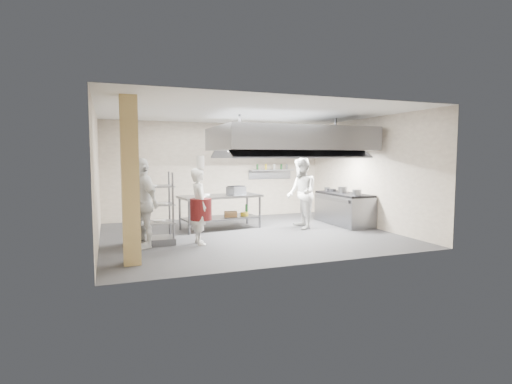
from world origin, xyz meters
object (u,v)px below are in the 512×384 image
object	(u,v)px
pass_rack	(149,209)
stockpot	(343,190)
cooking_range	(344,210)
chef_plating	(142,203)
chef_head	(199,206)
chef_line	(301,193)
griddle	(236,191)
island	(220,212)

from	to	relation	value
pass_rack	stockpot	distance (m)	5.55
cooking_range	chef_plating	distance (m)	5.80
pass_rack	chef_head	world-z (taller)	chef_head
chef_head	stockpot	world-z (taller)	chef_head
cooking_range	pass_rack	bearing A→B (deg)	-171.22
chef_line	griddle	world-z (taller)	chef_line
chef_head	stockpot	xyz separation A→B (m)	(4.44, 1.18, 0.15)
island	cooking_range	distance (m)	3.57
chef_plating	chef_head	bearing A→B (deg)	61.03
cooking_range	chef_plating	world-z (taller)	chef_plating
cooking_range	stockpot	xyz separation A→B (m)	(-0.04, 0.01, 0.57)
pass_rack	chef_line	xyz separation A→B (m)	(4.04, 0.63, 0.16)
cooking_range	griddle	distance (m)	3.18
chef_plating	griddle	xyz separation A→B (m)	(2.60, 1.58, 0.06)
cooking_range	island	bearing A→B (deg)	171.96
cooking_range	chef_head	bearing A→B (deg)	-165.29
stockpot	chef_head	bearing A→B (deg)	-165.04
pass_rack	cooking_range	xyz separation A→B (m)	(5.52, 0.85, -0.38)
pass_rack	chef_plating	bearing A→B (deg)	-127.22
cooking_range	chef_line	xyz separation A→B (m)	(-1.48, -0.22, 0.54)
island	pass_rack	world-z (taller)	pass_rack
island	chef_plating	size ratio (longest dim) A/B	1.14
griddle	pass_rack	bearing A→B (deg)	-174.53
chef_line	cooking_range	bearing A→B (deg)	108.69
griddle	stockpot	distance (m)	3.08
island	chef_plating	xyz separation A→B (m)	(-2.14, -1.56, 0.50)
griddle	cooking_range	bearing A→B (deg)	-33.53
chef_line	chef_plating	distance (m)	4.28
chef_head	chef_line	distance (m)	3.15
pass_rack	griddle	world-z (taller)	pass_rack
griddle	chef_plating	bearing A→B (deg)	-172.55
griddle	stockpot	bearing A→B (deg)	-33.48
chef_line	griddle	size ratio (longest dim) A/B	4.36
chef_line	stockpot	distance (m)	1.46
cooking_range	chef_plating	size ratio (longest dim) A/B	1.05
island	griddle	xyz separation A→B (m)	(0.46, 0.02, 0.56)
pass_rack	chef_head	distance (m)	1.10
pass_rack	chef_line	size ratio (longest dim) A/B	0.84
pass_rack	cooking_range	distance (m)	5.60
griddle	stockpot	world-z (taller)	griddle
cooking_range	chef_line	world-z (taller)	chef_line
island	pass_rack	distance (m)	2.43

